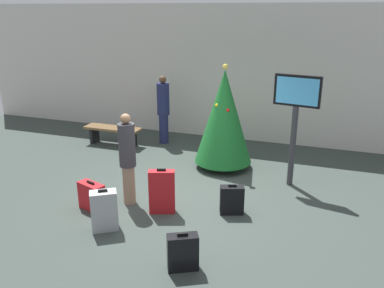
% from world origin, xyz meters
% --- Properties ---
extents(ground_plane, '(16.00, 16.00, 0.00)m').
position_xyz_m(ground_plane, '(0.00, 0.00, 0.00)').
color(ground_plane, '#38423D').
extents(back_wall, '(16.00, 0.20, 3.59)m').
position_xyz_m(back_wall, '(0.00, 4.17, 1.79)').
color(back_wall, beige).
rests_on(back_wall, ground_plane).
extents(holiday_tree, '(1.28, 1.28, 2.35)m').
position_xyz_m(holiday_tree, '(0.38, 1.92, 1.19)').
color(holiday_tree, '#4C3319').
rests_on(holiday_tree, ground_plane).
extents(flight_info_kiosk, '(0.90, 0.24, 2.26)m').
position_xyz_m(flight_info_kiosk, '(1.93, 1.46, 1.59)').
color(flight_info_kiosk, '#333338').
rests_on(flight_info_kiosk, ground_plane).
extents(waiting_bench, '(1.53, 0.44, 0.48)m').
position_xyz_m(waiting_bench, '(-2.80, 2.50, 0.36)').
color(waiting_bench, brown).
rests_on(waiting_bench, ground_plane).
extents(traveller_0, '(0.41, 0.41, 1.72)m').
position_xyz_m(traveller_0, '(-0.80, -0.37, 0.91)').
color(traveller_0, gray).
rests_on(traveller_0, ground_plane).
extents(traveller_1, '(0.38, 0.38, 1.81)m').
position_xyz_m(traveller_1, '(-1.59, 3.10, 0.96)').
color(traveller_1, '#1E234C').
rests_on(traveller_1, ground_plane).
extents(suitcase_0, '(0.48, 0.31, 0.84)m').
position_xyz_m(suitcase_0, '(-0.08, -0.51, 0.40)').
color(suitcase_0, '#B2191E').
rests_on(suitcase_0, ground_plane).
extents(suitcase_1, '(0.45, 0.31, 0.56)m').
position_xyz_m(suitcase_1, '(1.10, -0.14, 0.26)').
color(suitcase_1, black).
rests_on(suitcase_1, ground_plane).
extents(suitcase_2, '(0.47, 0.37, 0.57)m').
position_xyz_m(suitcase_2, '(0.85, -1.92, 0.27)').
color(suitcase_2, black).
rests_on(suitcase_2, ground_plane).
extents(suitcase_3, '(0.56, 0.38, 0.55)m').
position_xyz_m(suitcase_3, '(-1.31, -0.83, 0.26)').
color(suitcase_3, '#B2191E').
rests_on(suitcase_3, ground_plane).
extents(suitcase_4, '(0.49, 0.43, 0.72)m').
position_xyz_m(suitcase_4, '(-0.73, -1.35, 0.34)').
color(suitcase_4, '#9EA0A5').
rests_on(suitcase_4, ground_plane).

